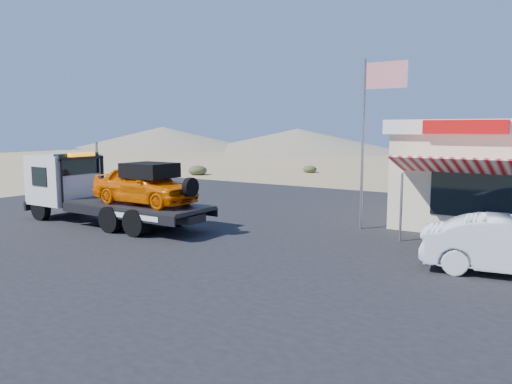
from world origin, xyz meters
The scene contains 6 objects.
ground centered at (0.00, 0.00, 0.00)m, with size 120.00×120.00×0.00m, color #957B55.
asphalt_lot centered at (2.00, 3.00, 0.01)m, with size 32.00×24.00×0.02m, color black.
tow_truck centered at (-3.56, 0.17, 1.43)m, with size 7.95×2.36×2.66m.
flagpole centered at (4.93, 4.50, 3.76)m, with size 1.55×0.10×6.00m.
desert_scrub centered at (-13.69, 10.91, 0.32)m, with size 25.29×34.33×0.78m.
distant_hills centered at (-9.77, 55.14, 1.89)m, with size 126.00×48.00×4.20m.
Camera 1 is at (11.16, -12.41, 3.64)m, focal length 35.00 mm.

